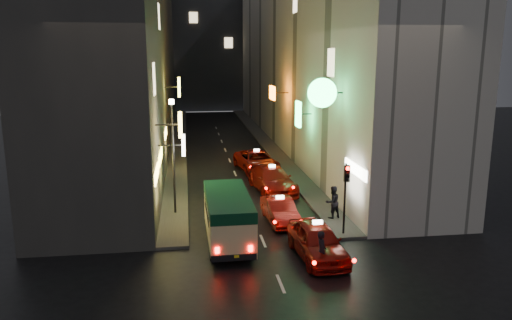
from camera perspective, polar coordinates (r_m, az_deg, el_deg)
name	(u,v)px	position (r m, az deg, el deg)	size (l,w,h in m)	color
building_left	(134,49)	(47.83, -13.80, 12.19)	(7.45, 52.00, 18.00)	#383633
building_right	(305,49)	(48.97, 5.63, 12.48)	(7.93, 52.00, 18.00)	beige
building_far	(206,37)	(79.72, -5.70, 13.87)	(30.00, 10.00, 22.00)	#313236
sidewalk_left	(179,144)	(48.43, -8.84, 1.78)	(1.50, 52.00, 0.15)	#454240
sidewalk_right	(266,142)	(49.03, 1.15, 2.05)	(1.50, 52.00, 0.15)	#454240
minibus	(228,213)	(23.29, -3.22, -6.06)	(2.00, 5.60, 2.40)	beige
taxi_near	(317,238)	(22.12, 7.01, -8.86)	(2.69, 5.79, 1.97)	maroon
taxi_second	(280,208)	(26.42, 2.75, -5.56)	(2.22, 4.79, 1.66)	maroon
taxi_third	(272,177)	(32.04, 1.85, -1.99)	(3.11, 6.06, 2.01)	maroon
taxi_far	(257,159)	(37.46, 0.07, 0.06)	(3.09, 5.79, 1.92)	maroon
pedestrian_crossing	(322,249)	(20.78, 7.51, -10.04)	(0.65, 0.42, 1.98)	black
pedestrian_sidewalk	(333,200)	(26.80, 8.76, -4.54)	(0.74, 0.47, 1.98)	black
traffic_light	(346,184)	(24.12, 10.27, -2.69)	(0.26, 0.43, 3.50)	black
lamp_post	(173,149)	(27.12, -9.46, 1.27)	(0.28, 0.28, 6.22)	black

